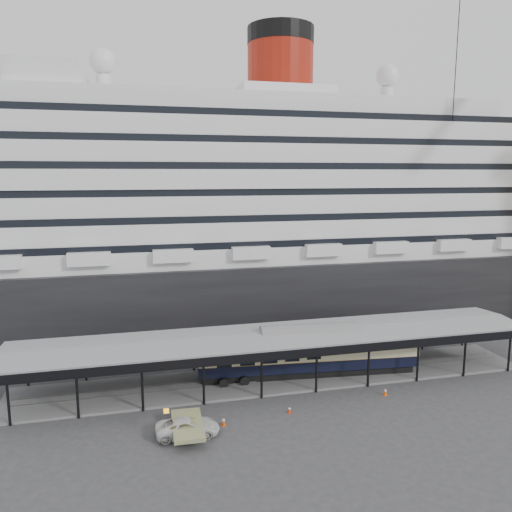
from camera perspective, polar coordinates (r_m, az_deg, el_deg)
The scene contains 8 objects.
ground at distance 51.73m, azimuth 4.12°, elevation -15.98°, with size 200.00×200.00×0.00m, color #323235.
cruise_ship at distance 77.90m, azimuth -2.97°, elevation 6.59°, with size 130.00×30.00×43.90m.
platform_canopy at distance 55.19m, azimuth 2.53°, elevation -11.62°, with size 56.00×9.18×5.30m.
port_truck at distance 45.40m, azimuth -7.81°, elevation -18.81°, with size 2.50×5.42×1.51m, color silver.
pullman_carriage at distance 56.06m, azimuth 6.08°, elevation -10.76°, with size 24.52×5.37×23.89m.
traffic_cone_left at distance 46.83m, azimuth -3.73°, elevation -18.30°, with size 0.53×0.53×0.80m.
traffic_cone_mid at distance 48.91m, azimuth 3.86°, elevation -17.09°, with size 0.41×0.41×0.70m.
traffic_cone_right at distance 53.83m, azimuth 14.56°, elevation -14.75°, with size 0.45×0.45×0.81m.
Camera 1 is at (-14.60, -44.41, 22.15)m, focal length 35.00 mm.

